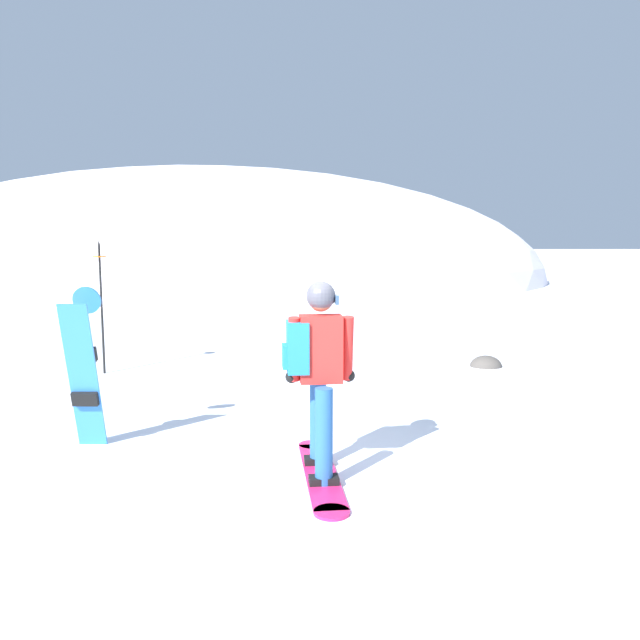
{
  "coord_description": "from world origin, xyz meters",
  "views": [
    {
      "loc": [
        0.05,
        -5.27,
        2.05
      ],
      "look_at": [
        0.02,
        2.99,
        1.0
      ],
      "focal_mm": 34.91,
      "sensor_mm": 36.0,
      "label": 1
    }
  ],
  "objects": [
    {
      "name": "snowboarder_main",
      "position": [
        0.03,
        -0.01,
        0.92
      ],
      "size": [
        0.64,
        1.83,
        1.71
      ],
      "color": "#D11E5B",
      "rests_on": "ground"
    },
    {
      "name": "rock_dark",
      "position": [
        2.78,
        4.77,
        0.0
      ],
      "size": [
        0.52,
        0.44,
        0.36
      ],
      "color": "#4C4742",
      "rests_on": "ground"
    },
    {
      "name": "spare_snowboard",
      "position": [
        -2.26,
        0.68,
        0.82
      ],
      "size": [
        0.28,
        0.44,
        1.61
      ],
      "color": "blue",
      "rests_on": "ground"
    },
    {
      "name": "ridge_peak_main",
      "position": [
        -6.01,
        29.3,
        0.0
      ],
      "size": [
        35.66,
        32.09,
        11.73
      ],
      "color": "white",
      "rests_on": "ground"
    },
    {
      "name": "ground_plane",
      "position": [
        0.0,
        0.0,
        0.0
      ],
      "size": [
        300.0,
        300.0,
        0.0
      ],
      "primitive_type": "plane",
      "color": "white"
    },
    {
      "name": "piste_marker_near",
      "position": [
        -3.32,
        4.25,
        1.18
      ],
      "size": [
        0.2,
        0.2,
        2.07
      ],
      "color": "black",
      "rests_on": "ground"
    }
  ]
}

